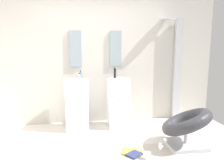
{
  "coord_description": "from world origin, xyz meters",
  "views": [
    {
      "loc": [
        -0.41,
        -2.91,
        1.57
      ],
      "look_at": [
        0.15,
        0.55,
        0.95
      ],
      "focal_mm": 37.16,
      "sensor_mm": 36.0,
      "label": 1
    }
  ],
  "objects_px": {
    "pedestal_sink_right": "(119,102)",
    "soap_bottle_blue": "(81,75)",
    "lounge_chair": "(186,125)",
    "soap_bottle_black": "(115,73)",
    "shower_column": "(177,68)",
    "soap_bottle_white": "(79,77)",
    "magazine_navy": "(134,155)",
    "magazine_ochre": "(132,152)",
    "coffee_mug": "(148,156)",
    "towel_rack": "(1,118)",
    "pedestal_sink_left": "(77,104)"
  },
  "relations": [
    {
      "from": "towel_rack",
      "to": "magazine_navy",
      "type": "bearing_deg",
      "value": -2.49
    },
    {
      "from": "coffee_mug",
      "to": "soap_bottle_white",
      "type": "distance_m",
      "value": 1.75
    },
    {
      "from": "pedestal_sink_right",
      "to": "coffee_mug",
      "type": "relative_size",
      "value": 10.44
    },
    {
      "from": "shower_column",
      "to": "coffee_mug",
      "type": "bearing_deg",
      "value": -124.41
    },
    {
      "from": "lounge_chair",
      "to": "soap_bottle_black",
      "type": "relative_size",
      "value": 5.45
    },
    {
      "from": "magazine_navy",
      "to": "shower_column",
      "type": "bearing_deg",
      "value": 12.77
    },
    {
      "from": "pedestal_sink_right",
      "to": "magazine_navy",
      "type": "relative_size",
      "value": 4.99
    },
    {
      "from": "coffee_mug",
      "to": "soap_bottle_white",
      "type": "height_order",
      "value": "soap_bottle_white"
    },
    {
      "from": "towel_rack",
      "to": "soap_bottle_blue",
      "type": "height_order",
      "value": "soap_bottle_blue"
    },
    {
      "from": "soap_bottle_black",
      "to": "coffee_mug",
      "type": "bearing_deg",
      "value": -81.57
    },
    {
      "from": "shower_column",
      "to": "soap_bottle_black",
      "type": "xyz_separation_m",
      "value": [
        -1.32,
        -0.21,
        -0.06
      ]
    },
    {
      "from": "pedestal_sink_left",
      "to": "magazine_navy",
      "type": "xyz_separation_m",
      "value": [
        0.77,
        -1.19,
        -0.46
      ]
    },
    {
      "from": "shower_column",
      "to": "soap_bottle_white",
      "type": "relative_size",
      "value": 15.28
    },
    {
      "from": "lounge_chair",
      "to": "soap_bottle_black",
      "type": "xyz_separation_m",
      "value": [
        -0.91,
        1.11,
        0.67
      ]
    },
    {
      "from": "magazine_navy",
      "to": "soap_bottle_blue",
      "type": "distance_m",
      "value": 1.75
    },
    {
      "from": "pedestal_sink_right",
      "to": "coffee_mug",
      "type": "distance_m",
      "value": 1.39
    },
    {
      "from": "magazine_ochre",
      "to": "magazine_navy",
      "type": "height_order",
      "value": "magazine_navy"
    },
    {
      "from": "lounge_chair",
      "to": "shower_column",
      "type": "bearing_deg",
      "value": 72.6
    },
    {
      "from": "pedestal_sink_right",
      "to": "soap_bottle_blue",
      "type": "bearing_deg",
      "value": 173.22
    },
    {
      "from": "pedestal_sink_left",
      "to": "soap_bottle_black",
      "type": "bearing_deg",
      "value": 7.31
    },
    {
      "from": "pedestal_sink_left",
      "to": "coffee_mug",
      "type": "relative_size",
      "value": 10.44
    },
    {
      "from": "towel_rack",
      "to": "magazine_navy",
      "type": "xyz_separation_m",
      "value": [
        1.74,
        -0.08,
        -0.6
      ]
    },
    {
      "from": "pedestal_sink_left",
      "to": "lounge_chair",
      "type": "bearing_deg",
      "value": -32.08
    },
    {
      "from": "magazine_ochre",
      "to": "coffee_mug",
      "type": "xyz_separation_m",
      "value": [
        0.16,
        -0.22,
        0.04
      ]
    },
    {
      "from": "shower_column",
      "to": "soap_bottle_blue",
      "type": "height_order",
      "value": "shower_column"
    },
    {
      "from": "soap_bottle_white",
      "to": "towel_rack",
      "type": "bearing_deg",
      "value": -135.49
    },
    {
      "from": "pedestal_sink_right",
      "to": "towel_rack",
      "type": "xyz_separation_m",
      "value": [
        -1.74,
        -1.12,
        0.15
      ]
    },
    {
      "from": "magazine_ochre",
      "to": "coffee_mug",
      "type": "distance_m",
      "value": 0.28
    },
    {
      "from": "magazine_navy",
      "to": "soap_bottle_black",
      "type": "distance_m",
      "value": 1.62
    },
    {
      "from": "pedestal_sink_right",
      "to": "lounge_chair",
      "type": "bearing_deg",
      "value": -50.25
    },
    {
      "from": "magazine_navy",
      "to": "coffee_mug",
      "type": "distance_m",
      "value": 0.2
    },
    {
      "from": "shower_column",
      "to": "magazine_navy",
      "type": "distance_m",
      "value": 2.22
    },
    {
      "from": "coffee_mug",
      "to": "soap_bottle_black",
      "type": "xyz_separation_m",
      "value": [
        -0.21,
        1.41,
        0.96
      ]
    },
    {
      "from": "pedestal_sink_left",
      "to": "towel_rack",
      "type": "xyz_separation_m",
      "value": [
        -0.97,
        -1.12,
        0.15
      ]
    },
    {
      "from": "pedestal_sink_left",
      "to": "lounge_chair",
      "type": "distance_m",
      "value": 1.92
    },
    {
      "from": "magazine_ochre",
      "to": "soap_bottle_blue",
      "type": "xyz_separation_m",
      "value": [
        -0.68,
        1.18,
        0.98
      ]
    },
    {
      "from": "towel_rack",
      "to": "soap_bottle_black",
      "type": "xyz_separation_m",
      "value": [
        1.68,
        1.21,
        0.39
      ]
    },
    {
      "from": "pedestal_sink_right",
      "to": "lounge_chair",
      "type": "distance_m",
      "value": 1.33
    },
    {
      "from": "lounge_chair",
      "to": "magazine_navy",
      "type": "relative_size",
      "value": 5.25
    },
    {
      "from": "magazine_ochre",
      "to": "towel_rack",
      "type": "bearing_deg",
      "value": -160.02
    },
    {
      "from": "pedestal_sink_right",
      "to": "soap_bottle_black",
      "type": "bearing_deg",
      "value": 122.83
    },
    {
      "from": "soap_bottle_blue",
      "to": "soap_bottle_black",
      "type": "distance_m",
      "value": 0.64
    },
    {
      "from": "soap_bottle_blue",
      "to": "pedestal_sink_left",
      "type": "bearing_deg",
      "value": -134.68
    },
    {
      "from": "magazine_navy",
      "to": "soap_bottle_white",
      "type": "bearing_deg",
      "value": 86.73
    },
    {
      "from": "magazine_ochre",
      "to": "soap_bottle_blue",
      "type": "relative_size",
      "value": 1.7
    },
    {
      "from": "magazine_ochre",
      "to": "coffee_mug",
      "type": "bearing_deg",
      "value": -33.86
    },
    {
      "from": "lounge_chair",
      "to": "towel_rack",
      "type": "xyz_separation_m",
      "value": [
        -2.59,
        -0.1,
        0.28
      ]
    },
    {
      "from": "lounge_chair",
      "to": "soap_bottle_blue",
      "type": "bearing_deg",
      "value": 144.48
    },
    {
      "from": "magazine_navy",
      "to": "pedestal_sink_left",
      "type": "bearing_deg",
      "value": 85.97
    },
    {
      "from": "magazine_navy",
      "to": "soap_bottle_blue",
      "type": "height_order",
      "value": "soap_bottle_blue"
    }
  ]
}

